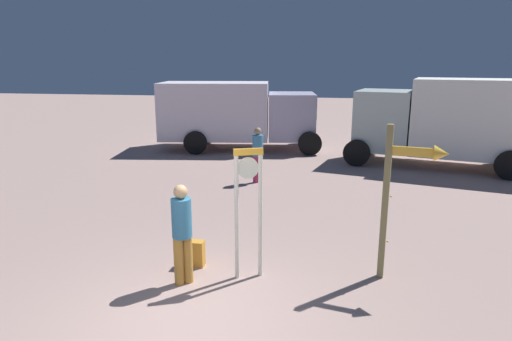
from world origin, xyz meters
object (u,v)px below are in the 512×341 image
Objects in this scene: person_distant at (258,152)px; arrow_sign at (405,183)px; box_truck_far at (459,120)px; standing_clock at (248,201)px; person_near_clock at (182,229)px; box_truck_near at (234,112)px; backpack at (195,253)px.

arrow_sign is at bearing -59.24° from person_distant.
person_distant is 0.24× the size of box_truck_far.
person_near_clock is (-0.98, -0.42, -0.39)m from standing_clock.
person_near_clock is 0.25× the size of box_truck_near.
standing_clock is 2.47m from arrow_sign.
arrow_sign is at bearing 1.49° from backpack.
standing_clock is 11.27m from box_truck_near.
person_distant is (-3.32, 5.57, -0.73)m from arrow_sign.
person_near_clock is 3.59× the size of backpack.
person_near_clock reaches higher than backpack.
box_truck_near is (-1.74, 10.70, 1.26)m from backpack.
arrow_sign is 0.38× the size of box_truck_near.
box_truck_far reaches higher than box_truck_near.
backpack is 10.86m from box_truck_far.
standing_clock is 5.97m from person_distant.
box_truck_near reaches higher than person_near_clock.
box_truck_far is at bearing 26.17° from person_distant.
arrow_sign is 5.56× the size of backpack.
arrow_sign is at bearing 7.44° from standing_clock.
arrow_sign is 6.52m from person_distant.
arrow_sign is at bearing 12.13° from person_near_clock.
standing_clock is at bearing -75.96° from box_truck_near.
backpack is 5.70m from person_distant.
person_near_clock is at bearing -81.23° from box_truck_near.
backpack is at bearing -178.51° from arrow_sign.
arrow_sign reaches higher than person_distant.
box_truck_far reaches higher than backpack.
arrow_sign reaches higher than backpack.
standing_clock is 0.31× the size of box_truck_far.
person_distant is (0.11, 5.66, 0.69)m from backpack.
person_near_clock is 0.24× the size of box_truck_far.
arrow_sign is 9.10m from box_truck_far.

